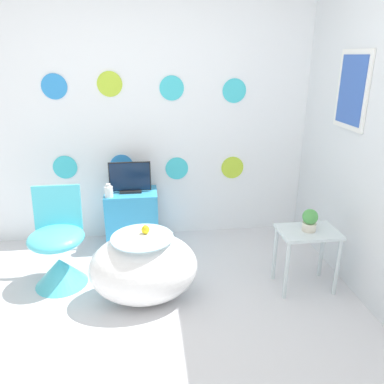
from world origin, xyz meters
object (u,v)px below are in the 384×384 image
tv (130,179)px  vase (108,191)px  bathtub (143,268)px  potted_plant_left (310,220)px  chair (58,254)px

tv → vase: (-0.20, -0.12, -0.08)m
bathtub → potted_plant_left: 1.34m
vase → potted_plant_left: bearing=-26.9°
tv → potted_plant_left: 1.69m
bathtub → potted_plant_left: potted_plant_left is taller
bathtub → chair: (-0.69, 0.32, -0.01)m
chair → bathtub: bearing=-24.6°
chair → potted_plant_left: size_ratio=4.54×
bathtub → chair: size_ratio=1.02×
bathtub → vase: bearing=110.1°
potted_plant_left → vase: bearing=153.1°
bathtub → vase: 0.96m
chair → vase: 0.73m
chair → vase: chair is taller
chair → tv: (0.58, 0.64, 0.42)m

